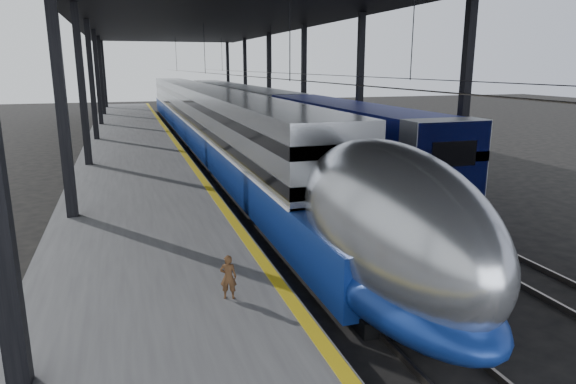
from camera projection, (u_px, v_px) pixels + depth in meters
name	position (u px, v px, depth m)	size (l,w,h in m)	color
ground	(277.00, 279.00, 14.86)	(160.00, 160.00, 0.00)	black
platform	(133.00, 156.00, 32.21)	(6.00, 80.00, 1.00)	#4C4C4F
yellow_strip	(178.00, 146.00, 32.91)	(0.30, 80.00, 0.01)	gold
rails	(257.00, 156.00, 34.67)	(6.52, 80.00, 0.16)	slate
canopy	(214.00, 14.00, 31.74)	(18.00, 75.00, 9.47)	black
tgv_train	(207.00, 120.00, 37.93)	(3.09, 65.20, 4.43)	#A9ABB0
second_train	(258.00, 113.00, 43.37)	(3.01, 56.05, 4.15)	navy
child	(228.00, 277.00, 11.22)	(0.37, 0.24, 1.01)	#4D3019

